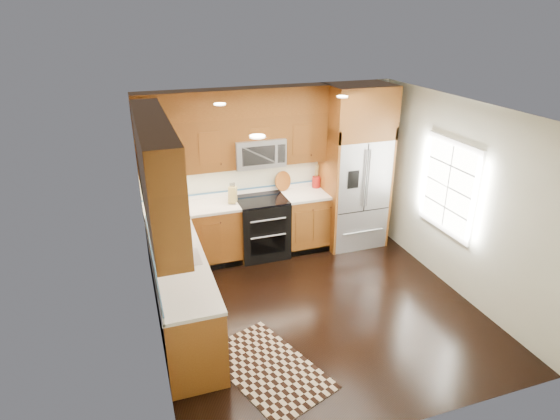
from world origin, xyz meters
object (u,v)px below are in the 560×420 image
object	(u,v)px
range	(262,227)
knife_block	(233,194)
utensil_crock	(316,180)
rug	(268,368)
refrigerator	(355,167)

from	to	relation	value
range	knife_block	world-z (taller)	knife_block
knife_block	range	bearing A→B (deg)	-4.70
knife_block	utensil_crock	distance (m)	1.45
rug	refrigerator	bearing A→B (deg)	27.87
rug	knife_block	world-z (taller)	knife_block
refrigerator	utensil_crock	distance (m)	0.65
rug	knife_block	bearing A→B (deg)	64.24
knife_block	utensil_crock	size ratio (longest dim) A/B	0.81
rug	range	bearing A→B (deg)	54.54
rug	utensil_crock	xyz separation A→B (m)	(1.70, 2.75, 1.07)
range	refrigerator	distance (m)	1.76
range	knife_block	bearing A→B (deg)	175.30
refrigerator	rug	size ratio (longest dim) A/B	1.84
refrigerator	utensil_crock	size ratio (longest dim) A/B	6.79
refrigerator	utensil_crock	bearing A→B (deg)	154.39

